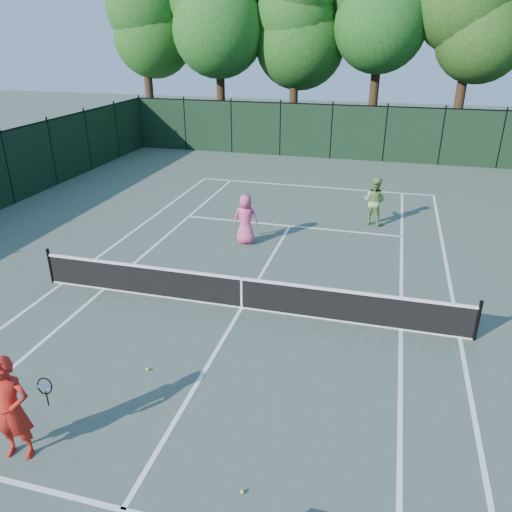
% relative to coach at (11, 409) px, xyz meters
% --- Properties ---
extents(ground, '(90.00, 90.00, 0.00)m').
position_rel_coach_xyz_m(ground, '(2.25, 5.84, -0.98)').
color(ground, '#445348').
rests_on(ground, ground).
extents(sideline_doubles_left, '(0.10, 23.77, 0.01)m').
position_rel_coach_xyz_m(sideline_doubles_left, '(-3.23, 5.84, -0.98)').
color(sideline_doubles_left, white).
rests_on(sideline_doubles_left, ground).
extents(sideline_doubles_right, '(0.10, 23.77, 0.01)m').
position_rel_coach_xyz_m(sideline_doubles_right, '(7.74, 5.84, -0.98)').
color(sideline_doubles_right, white).
rests_on(sideline_doubles_right, ground).
extents(sideline_singles_left, '(0.10, 23.77, 0.01)m').
position_rel_coach_xyz_m(sideline_singles_left, '(-1.86, 5.84, -0.98)').
color(sideline_singles_left, white).
rests_on(sideline_singles_left, ground).
extents(sideline_singles_right, '(0.10, 23.77, 0.01)m').
position_rel_coach_xyz_m(sideline_singles_right, '(6.37, 5.84, -0.98)').
color(sideline_singles_right, white).
rests_on(sideline_singles_right, ground).
extents(baseline_far, '(10.97, 0.10, 0.01)m').
position_rel_coach_xyz_m(baseline_far, '(2.25, 17.72, -0.98)').
color(baseline_far, white).
rests_on(baseline_far, ground).
extents(service_line_near, '(8.23, 0.10, 0.01)m').
position_rel_coach_xyz_m(service_line_near, '(2.25, -0.56, -0.98)').
color(service_line_near, white).
rests_on(service_line_near, ground).
extents(service_line_far, '(8.23, 0.10, 0.01)m').
position_rel_coach_xyz_m(service_line_far, '(2.25, 12.24, -0.98)').
color(service_line_far, white).
rests_on(service_line_far, ground).
extents(center_service_line, '(0.10, 12.80, 0.01)m').
position_rel_coach_xyz_m(center_service_line, '(2.25, 5.84, -0.98)').
color(center_service_line, white).
rests_on(center_service_line, ground).
extents(tennis_net, '(11.69, 0.09, 1.06)m').
position_rel_coach_xyz_m(tennis_net, '(2.25, 5.84, -0.51)').
color(tennis_net, black).
rests_on(tennis_net, ground).
extents(fence_far, '(24.00, 0.05, 3.00)m').
position_rel_coach_xyz_m(fence_far, '(2.25, 23.84, 0.52)').
color(fence_far, black).
rests_on(fence_far, ground).
extents(tree_0, '(6.40, 6.40, 13.14)m').
position_rel_coach_xyz_m(tree_0, '(-10.75, 27.34, 7.18)').
color(tree_0, black).
rests_on(tree_0, ground).
extents(tree_2, '(6.00, 6.00, 12.40)m').
position_rel_coach_xyz_m(tree_2, '(-0.75, 27.64, 6.74)').
color(tree_2, black).
rests_on(tree_2, ground).
extents(tree_4, '(6.20, 6.20, 12.97)m').
position_rel_coach_xyz_m(tree_4, '(9.25, 27.44, 7.16)').
color(tree_4, black).
rests_on(tree_4, ground).
extents(coach, '(0.93, 0.76, 1.97)m').
position_rel_coach_xyz_m(coach, '(0.00, 0.00, 0.00)').
color(coach, '#AF1D14').
rests_on(coach, ground).
extents(player_pink, '(0.88, 0.59, 1.75)m').
position_rel_coach_xyz_m(player_pink, '(1.10, 10.21, -0.11)').
color(player_pink, '#DD4E7B').
rests_on(player_pink, ground).
extents(player_green, '(1.07, 0.95, 1.83)m').
position_rel_coach_xyz_m(player_green, '(5.25, 13.30, -0.07)').
color(player_green, '#82A653').
rests_on(player_green, ground).
extents(loose_ball_near_cart, '(0.07, 0.07, 0.07)m').
position_rel_coach_xyz_m(loose_ball_near_cart, '(3.94, 0.21, -0.95)').
color(loose_ball_near_cart, '#CAD62B').
rests_on(loose_ball_near_cart, ground).
extents(loose_ball_midcourt, '(0.07, 0.07, 0.07)m').
position_rel_coach_xyz_m(loose_ball_midcourt, '(1.05, 2.71, -0.95)').
color(loose_ball_midcourt, '#CCEE30').
rests_on(loose_ball_midcourt, ground).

